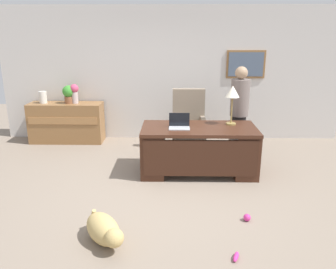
% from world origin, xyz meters
% --- Properties ---
extents(ground_plane, '(12.00, 12.00, 0.00)m').
position_xyz_m(ground_plane, '(0.00, 0.00, 0.00)').
color(ground_plane, gray).
extents(back_wall, '(7.00, 0.16, 2.70)m').
position_xyz_m(back_wall, '(0.01, 2.60, 1.35)').
color(back_wall, silver).
rests_on(back_wall, ground_plane).
extents(desk, '(1.80, 0.87, 0.75)m').
position_xyz_m(desk, '(0.45, 0.66, 0.41)').
color(desk, '#422316').
rests_on(desk, ground_plane).
extents(credenza, '(1.47, 0.50, 0.81)m').
position_xyz_m(credenza, '(-2.15, 2.25, 0.40)').
color(credenza, olive).
rests_on(credenza, ground_plane).
extents(armchair, '(0.60, 0.59, 1.18)m').
position_xyz_m(armchair, '(0.33, 1.64, 0.51)').
color(armchair, gray).
rests_on(armchair, ground_plane).
extents(person_standing, '(0.32, 0.32, 1.63)m').
position_xyz_m(person_standing, '(1.19, 1.37, 0.84)').
color(person_standing, '#262323').
rests_on(person_standing, ground_plane).
extents(dog_lying, '(0.57, 0.64, 0.30)m').
position_xyz_m(dog_lying, '(-0.69, -1.27, 0.16)').
color(dog_lying, tan).
rests_on(dog_lying, ground_plane).
extents(laptop, '(0.32, 0.22, 0.22)m').
position_xyz_m(laptop, '(0.14, 0.65, 0.81)').
color(laptop, '#B2B5BA').
rests_on(laptop, desk).
extents(desk_lamp, '(0.22, 0.22, 0.63)m').
position_xyz_m(desk_lamp, '(0.97, 0.87, 1.25)').
color(desk_lamp, '#9E8447').
rests_on(desk_lamp, desk).
extents(vase_with_flowers, '(0.17, 0.17, 0.38)m').
position_xyz_m(vase_with_flowers, '(-1.94, 2.25, 1.03)').
color(vase_with_flowers, beige).
rests_on(vase_with_flowers, credenza).
extents(vase_empty, '(0.15, 0.15, 0.24)m').
position_xyz_m(vase_empty, '(-2.58, 2.25, 0.93)').
color(vase_empty, silver).
rests_on(vase_empty, credenza).
extents(potted_plant, '(0.24, 0.24, 0.36)m').
position_xyz_m(potted_plant, '(-2.06, 2.25, 1.01)').
color(potted_plant, brown).
rests_on(potted_plant, credenza).
extents(dog_toy_ball, '(0.09, 0.09, 0.09)m').
position_xyz_m(dog_toy_ball, '(0.94, -0.80, 0.04)').
color(dog_toy_ball, '#D8338C').
rests_on(dog_toy_ball, ground_plane).
extents(dog_toy_bone, '(0.10, 0.17, 0.05)m').
position_xyz_m(dog_toy_bone, '(0.68, -1.52, 0.03)').
color(dog_toy_bone, '#D8338C').
rests_on(dog_toy_bone, ground_plane).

